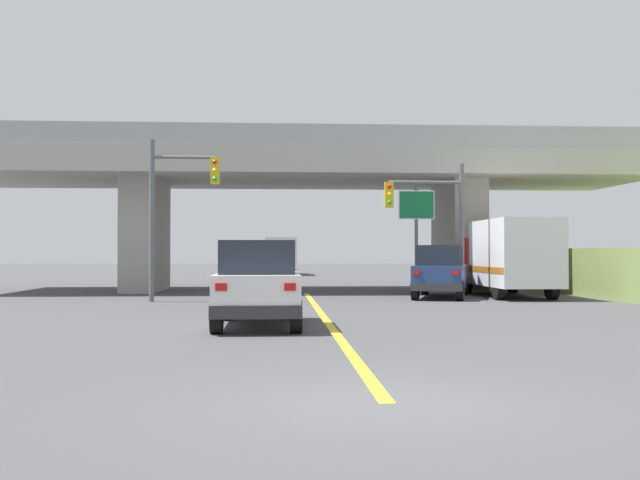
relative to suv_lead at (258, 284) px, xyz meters
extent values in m
plane|color=#424244|center=(1.71, 16.59, -1.01)|extent=(160.00, 160.00, 0.00)
cube|color=#A8A59E|center=(1.71, 16.59, 4.54)|extent=(30.70, 8.27, 1.09)
cube|color=#9A9891|center=(-5.49, 16.59, 1.49)|extent=(1.51, 4.96, 5.01)
cube|color=#9A9891|center=(8.91, 16.59, 1.49)|extent=(1.51, 4.96, 5.01)
cube|color=#9EA0A5|center=(1.71, 12.61, 5.53)|extent=(30.70, 0.20, 0.90)
cube|color=#9EA0A5|center=(1.71, 20.57, 5.53)|extent=(30.70, 0.20, 0.90)
cube|color=yellow|center=(1.71, 2.49, -1.01)|extent=(0.20, 23.07, 0.01)
cube|color=silver|center=(0.00, 0.11, -0.20)|extent=(1.90, 4.34, 0.90)
cube|color=#1E232D|center=(0.00, -0.22, 0.63)|extent=(1.68, 2.39, 0.76)
cube|color=#2D2D30|center=(0.00, -2.01, -0.51)|extent=(1.94, 0.20, 0.28)
cube|color=red|center=(-0.71, -2.08, 0.02)|extent=(0.24, 0.06, 0.16)
cube|color=red|center=(0.71, -2.08, 0.02)|extent=(0.24, 0.06, 0.16)
cylinder|color=black|center=(-0.85, 1.73, -0.65)|extent=(0.26, 0.72, 0.72)
cylinder|color=black|center=(0.85, 1.73, -0.65)|extent=(0.26, 0.72, 0.72)
cylinder|color=black|center=(-0.85, -1.51, -0.65)|extent=(0.26, 0.72, 0.72)
cylinder|color=black|center=(0.85, -1.51, -0.65)|extent=(0.26, 0.72, 0.72)
cube|color=navy|center=(6.82, 10.90, -0.20)|extent=(3.13, 5.06, 0.90)
cube|color=#1E232D|center=(6.72, 10.56, 0.63)|extent=(2.29, 2.96, 0.76)
cube|color=#2D2D30|center=(6.14, 8.69, -0.51)|extent=(1.82, 0.74, 0.28)
cube|color=red|center=(5.47, 8.82, 0.02)|extent=(0.25, 0.13, 0.16)
cube|color=red|center=(6.77, 8.42, 0.02)|extent=(0.25, 0.13, 0.16)
cylinder|color=black|center=(6.59, 12.87, -0.65)|extent=(0.46, 0.76, 0.72)
cylinder|color=black|center=(8.13, 12.40, -0.65)|extent=(0.46, 0.76, 0.72)
cylinder|color=black|center=(5.52, 9.40, -0.65)|extent=(0.46, 0.76, 0.72)
cylinder|color=black|center=(7.06, 8.93, -0.65)|extent=(0.46, 0.76, 0.72)
cube|color=red|center=(9.59, 13.84, 0.39)|extent=(2.20, 2.00, 1.90)
cube|color=white|center=(9.59, 10.47, 0.72)|extent=(2.31, 4.75, 2.56)
cube|color=#B26619|center=(9.59, 10.47, 0.08)|extent=(2.33, 4.65, 0.24)
cylinder|color=black|center=(8.59, 13.84, -0.56)|extent=(0.30, 0.90, 0.90)
cylinder|color=black|center=(10.59, 13.84, -0.56)|extent=(0.30, 0.90, 0.90)
cylinder|color=black|center=(8.59, 9.28, -0.56)|extent=(0.30, 0.90, 0.90)
cylinder|color=black|center=(10.59, 9.28, -0.56)|extent=(0.30, 0.90, 0.90)
cylinder|color=#56595E|center=(7.41, 10.01, 1.53)|extent=(0.18, 0.18, 5.09)
cylinder|color=#56595E|center=(6.03, 10.01, 3.38)|extent=(2.77, 0.12, 0.12)
cube|color=gold|center=(4.65, 10.01, 2.90)|extent=(0.32, 0.26, 0.96)
sphere|color=red|center=(4.65, 9.86, 3.20)|extent=(0.16, 0.16, 0.16)
sphere|color=gold|center=(4.65, 9.86, 2.90)|extent=(0.16, 0.16, 0.16)
sphere|color=green|center=(4.65, 9.86, 2.60)|extent=(0.16, 0.16, 0.16)
cylinder|color=#56595E|center=(-3.99, 9.07, 1.87)|extent=(0.18, 0.18, 5.77)
cylinder|color=#56595E|center=(-2.87, 9.07, 4.13)|extent=(2.23, 0.12, 0.12)
cube|color=gold|center=(-1.76, 9.07, 3.65)|extent=(0.32, 0.26, 0.96)
sphere|color=red|center=(-1.76, 8.92, 3.95)|extent=(0.16, 0.16, 0.16)
sphere|color=gold|center=(-1.76, 8.92, 3.65)|extent=(0.16, 0.16, 0.16)
sphere|color=green|center=(-1.76, 8.92, 3.35)|extent=(0.16, 0.16, 0.16)
cylinder|color=#56595E|center=(6.27, 13.10, 1.23)|extent=(0.14, 0.14, 4.49)
cube|color=#146638|center=(6.27, 13.04, 2.72)|extent=(1.43, 0.08, 1.12)
cube|color=white|center=(6.27, 13.03, 2.72)|extent=(1.51, 0.04, 1.20)
cube|color=navy|center=(0.80, 43.25, 0.39)|extent=(2.20, 2.00, 1.90)
cube|color=silver|center=(0.80, 39.69, 0.65)|extent=(2.31, 5.12, 2.43)
cube|color=#195999|center=(0.80, 39.69, 0.04)|extent=(2.33, 5.02, 0.24)
cylinder|color=black|center=(-0.20, 43.25, -0.56)|extent=(0.30, 0.90, 0.90)
cylinder|color=black|center=(1.80, 43.25, -0.56)|extent=(0.30, 0.90, 0.90)
cylinder|color=black|center=(-0.20, 38.41, -0.56)|extent=(0.30, 0.90, 0.90)
cylinder|color=black|center=(1.80, 38.41, -0.56)|extent=(0.30, 0.90, 0.90)
camera|label=1|loc=(0.42, -17.60, 0.74)|focal=41.75mm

